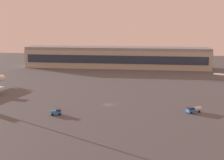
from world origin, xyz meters
TOP-DOWN VIEW (x-y plane):
  - ground_plane at (0.00, 0.00)m, footprint 416.00×416.00m
  - terminal_building at (-9.44, 110.47)m, footprint 145.31×22.40m
  - fuel_truck at (35.72, -7.43)m, footprint 6.55×4.82m
  - cargo_loader at (-18.38, -17.66)m, footprint 4.57×3.36m

SIDE VIEW (x-z plane):
  - ground_plane at x=0.00m, z-range 0.00..0.00m
  - cargo_loader at x=-18.38m, z-range 0.05..2.30m
  - fuel_truck at x=35.72m, z-range 0.19..2.54m
  - terminal_building at x=-9.44m, z-range -0.11..16.29m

